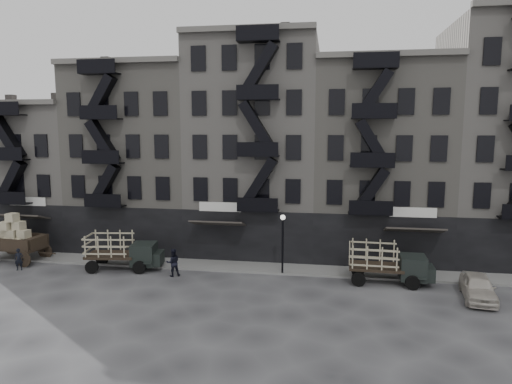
# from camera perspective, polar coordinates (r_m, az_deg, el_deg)

# --- Properties ---
(ground) EXTENTS (140.00, 140.00, 0.00)m
(ground) POSITION_cam_1_polar(r_m,az_deg,el_deg) (30.53, -2.93, -11.53)
(ground) COLOR #38383A
(ground) RESTS_ON ground
(sidewalk) EXTENTS (55.00, 2.50, 0.15)m
(sidewalk) POSITION_cam_1_polar(r_m,az_deg,el_deg) (33.99, -1.59, -9.32)
(sidewalk) COLOR slate
(sidewalk) RESTS_ON ground
(building_west) EXTENTS (10.00, 11.35, 13.20)m
(building_west) POSITION_cam_1_polar(r_m,az_deg,el_deg) (46.23, -25.24, 2.06)
(building_west) COLOR gray
(building_west) RESTS_ON ground
(building_midwest) EXTENTS (10.00, 11.35, 16.20)m
(building_midwest) POSITION_cam_1_polar(r_m,az_deg,el_deg) (41.29, -13.81, 4.06)
(building_midwest) COLOR gray
(building_midwest) RESTS_ON ground
(building_center) EXTENTS (10.00, 11.35, 18.20)m
(building_center) POSITION_cam_1_polar(r_m,az_deg,el_deg) (38.45, 0.06, 5.50)
(building_center) COLOR gray
(building_center) RESTS_ON ground
(building_mideast) EXTENTS (10.00, 11.35, 16.20)m
(building_mideast) POSITION_cam_1_polar(r_m,az_deg,el_deg) (38.23, 15.06, 3.71)
(building_mideast) COLOR gray
(building_mideast) RESTS_ON ground
(lamp_post) EXTENTS (0.36, 0.36, 4.28)m
(lamp_post) POSITION_cam_1_polar(r_m,az_deg,el_deg) (31.75, 3.35, -5.52)
(lamp_post) COLOR black
(lamp_post) RESTS_ON ground
(wagon) EXTENTS (4.64, 2.84, 3.73)m
(wagon) POSITION_cam_1_polar(r_m,az_deg,el_deg) (39.64, -27.97, -4.68)
(wagon) COLOR black
(wagon) RESTS_ON ground
(stake_truck_west) EXTENTS (5.60, 2.82, 2.70)m
(stake_truck_west) POSITION_cam_1_polar(r_m,az_deg,el_deg) (34.60, -16.39, -6.81)
(stake_truck_west) COLOR black
(stake_truck_west) RESTS_ON ground
(stake_truck_east) EXTENTS (5.47, 2.43, 2.70)m
(stake_truck_east) POSITION_cam_1_polar(r_m,az_deg,el_deg) (31.60, 16.15, -8.23)
(stake_truck_east) COLOR black
(stake_truck_east) RESTS_ON ground
(car_east) EXTENTS (2.31, 4.57, 1.49)m
(car_east) POSITION_cam_1_polar(r_m,az_deg,el_deg) (30.96, 26.00, -10.63)
(car_east) COLOR #B7B0A5
(car_east) RESTS_ON ground
(pedestrian_west) EXTENTS (0.68, 0.57, 1.59)m
(pedestrian_west) POSITION_cam_1_polar(r_m,az_deg,el_deg) (37.42, -27.52, -7.48)
(pedestrian_west) COLOR black
(pedestrian_west) RESTS_ON ground
(pedestrian_mid) EXTENTS (1.18, 1.09, 1.94)m
(pedestrian_mid) POSITION_cam_1_polar(r_m,az_deg,el_deg) (32.43, -10.32, -8.67)
(pedestrian_mid) COLOR black
(pedestrian_mid) RESTS_ON ground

